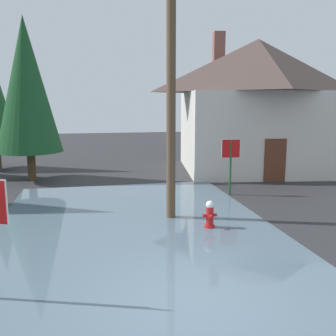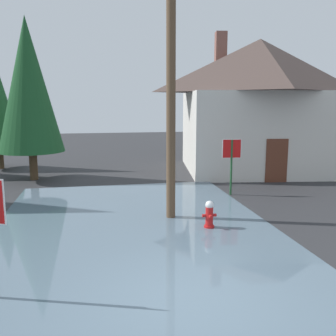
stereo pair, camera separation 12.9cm
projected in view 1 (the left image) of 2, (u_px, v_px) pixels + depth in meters
name	position (u px, v px, depth m)	size (l,w,h in m)	color
ground_plane	(191.00, 304.00, 6.90)	(80.00, 80.00, 0.10)	#2D2D30
flood_puddle	(138.00, 239.00, 9.97)	(8.05, 13.41, 0.04)	slate
fire_hydrant	(210.00, 215.00, 10.81)	(0.42, 0.36, 0.83)	red
utility_pole	(171.00, 63.00, 11.03)	(1.60, 0.28, 9.17)	brown
stop_sign_far	(231.00, 155.00, 14.65)	(0.75, 0.10, 2.22)	#1E4C28
house	(256.00, 104.00, 19.92)	(8.89, 8.11, 7.41)	beige
pine_tree_far_center	(27.00, 85.00, 17.02)	(2.99, 2.99, 7.47)	#4C3823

